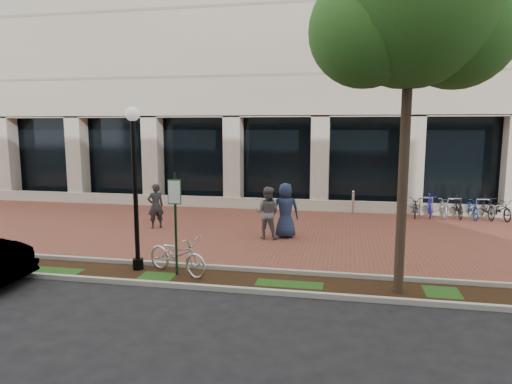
% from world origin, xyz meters
% --- Properties ---
extents(ground, '(120.00, 120.00, 0.00)m').
position_xyz_m(ground, '(0.00, 0.00, 0.00)').
color(ground, black).
rests_on(ground, ground).
extents(brick_plaza, '(40.00, 9.00, 0.01)m').
position_xyz_m(brick_plaza, '(0.00, 0.00, 0.01)').
color(brick_plaza, brown).
rests_on(brick_plaza, ground).
extents(planting_strip, '(40.00, 1.50, 0.01)m').
position_xyz_m(planting_strip, '(0.00, -5.25, 0.01)').
color(planting_strip, black).
rests_on(planting_strip, ground).
extents(curb_plaza_side, '(40.00, 0.12, 0.12)m').
position_xyz_m(curb_plaza_side, '(0.00, -4.50, 0.06)').
color(curb_plaza_side, '#AEAEA4').
rests_on(curb_plaza_side, ground).
extents(curb_street_side, '(40.00, 0.12, 0.12)m').
position_xyz_m(curb_street_side, '(0.00, -6.00, 0.06)').
color(curb_street_side, '#AEAEA4').
rests_on(curb_street_side, ground).
extents(near_office_building, '(40.00, 12.12, 16.00)m').
position_xyz_m(near_office_building, '(0.00, 10.47, 10.05)').
color(near_office_building, beige).
rests_on(near_office_building, ground).
extents(parking_sign, '(0.34, 0.07, 2.61)m').
position_xyz_m(parking_sign, '(-1.00, -5.15, 1.65)').
color(parking_sign, '#123219').
rests_on(parking_sign, ground).
extents(lamppost, '(0.36, 0.36, 4.23)m').
position_xyz_m(lamppost, '(-2.17, -4.90, 2.39)').
color(lamppost, black).
rests_on(lamppost, ground).
extents(street_tree, '(4.41, 3.67, 8.20)m').
position_xyz_m(street_tree, '(4.44, -5.29, 6.13)').
color(street_tree, '#4C392B').
rests_on(street_tree, ground).
extents(locked_bicycle, '(2.05, 1.42, 1.02)m').
position_xyz_m(locked_bicycle, '(-1.02, -5.02, 0.51)').
color(locked_bicycle, silver).
rests_on(locked_bicycle, ground).
extents(pedestrian_left, '(0.72, 0.69, 1.66)m').
position_xyz_m(pedestrian_left, '(-3.73, -0.13, 0.83)').
color(pedestrian_left, '#26262A').
rests_on(pedestrian_left, ground).
extents(pedestrian_mid, '(0.95, 0.79, 1.76)m').
position_xyz_m(pedestrian_mid, '(0.60, -0.90, 0.88)').
color(pedestrian_mid, '#5D5C61').
rests_on(pedestrian_mid, ground).
extents(pedestrian_right, '(1.04, 0.82, 1.87)m').
position_xyz_m(pedestrian_right, '(1.18, -0.65, 0.94)').
color(pedestrian_right, '#1D2B4A').
rests_on(pedestrian_right, ground).
extents(bollard, '(0.12, 0.12, 1.04)m').
position_xyz_m(bollard, '(3.49, 4.00, 0.53)').
color(bollard, silver).
rests_on(bollard, ground).
extents(bike_rack_cluster, '(4.13, 1.73, 0.96)m').
position_xyz_m(bike_rack_cluster, '(7.71, 4.06, 0.45)').
color(bike_rack_cluster, black).
rests_on(bike_rack_cluster, ground).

